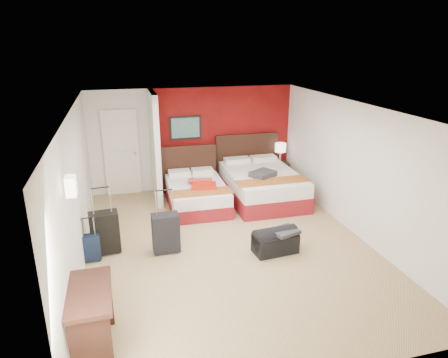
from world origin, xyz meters
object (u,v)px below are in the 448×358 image
object	(u,v)px
duffel_bag	(275,242)
desk	(93,321)
suitcase_navy	(91,249)
bed_left	(197,196)
suitcase_black	(105,234)
table_lamp	(280,153)
red_suitcase_open	(202,183)
suitcase_charcoal	(166,234)
bed_right	(262,186)
nightstand	(279,173)

from	to	relation	value
duffel_bag	desk	distance (m)	3.44
suitcase_navy	desk	xyz separation A→B (m)	(0.14, -2.19, 0.20)
bed_left	suitcase_black	xyz separation A→B (m)	(-1.95, -1.63, 0.10)
bed_left	table_lamp	distance (m)	2.65
table_lamp	duffel_bag	xyz separation A→B (m)	(-1.45, -3.38, -0.63)
bed_left	desk	world-z (taller)	desk
red_suitcase_open	table_lamp	distance (m)	2.55
suitcase_charcoal	suitcase_navy	bearing A→B (deg)	178.23
bed_left	desk	size ratio (longest dim) A/B	1.79
desk	bed_right	bearing A→B (deg)	47.37
suitcase_charcoal	duffel_bag	distance (m)	1.93
bed_left	nightstand	world-z (taller)	nightstand
bed_left	red_suitcase_open	xyz separation A→B (m)	(0.10, -0.10, 0.31)
bed_left	desk	bearing A→B (deg)	-115.60
suitcase_charcoal	desk	xyz separation A→B (m)	(-1.13, -2.18, 0.07)
bed_left	suitcase_charcoal	world-z (taller)	suitcase_charcoal
suitcase_charcoal	desk	distance (m)	2.46
bed_left	suitcase_navy	bearing A→B (deg)	-138.44
bed_right	suitcase_navy	size ratio (longest dim) A/B	5.04
suitcase_charcoal	desk	world-z (taller)	desk
suitcase_black	desk	xyz separation A→B (m)	(-0.10, -2.42, 0.05)
bed_right	suitcase_black	xyz separation A→B (m)	(-3.51, -1.69, 0.03)
bed_right	table_lamp	size ratio (longest dim) A/B	4.48
suitcase_charcoal	suitcase_black	bearing A→B (deg)	165.63
nightstand	table_lamp	world-z (taller)	table_lamp
bed_left	suitcase_navy	size ratio (longest dim) A/B	4.04
bed_left	duffel_bag	bearing A→B (deg)	-67.27
duffel_bag	bed_right	bearing A→B (deg)	69.88
desk	red_suitcase_open	bearing A→B (deg)	60.11
table_lamp	suitcase_charcoal	distance (m)	4.41
suitcase_navy	bed_left	bearing A→B (deg)	34.94
red_suitcase_open	nightstand	size ratio (longest dim) A/B	1.27
bed_right	suitcase_black	size ratio (longest dim) A/B	3.05
bed_right	suitcase_navy	bearing A→B (deg)	-153.09
bed_left	duffel_bag	size ratio (longest dim) A/B	2.35
bed_left	table_lamp	world-z (taller)	table_lamp
nightstand	desk	size ratio (longest dim) A/B	0.57
bed_right	suitcase_navy	xyz separation A→B (m)	(-3.76, -1.92, -0.11)
suitcase_charcoal	duffel_bag	size ratio (longest dim) A/B	0.90
suitcase_navy	desk	size ratio (longest dim) A/B	0.44
table_lamp	suitcase_navy	xyz separation A→B (m)	(-4.58, -2.87, -0.60)
red_suitcase_open	nightstand	distance (m)	2.56
red_suitcase_open	desk	bearing A→B (deg)	-106.99
nightstand	suitcase_black	xyz separation A→B (m)	(-4.34, -2.64, 0.08)
suitcase_charcoal	nightstand	bearing A→B (deg)	39.85
red_suitcase_open	duffel_bag	bearing A→B (deg)	-58.28
suitcase_black	duffel_bag	bearing A→B (deg)	-20.00
nightstand	suitcase_navy	bearing A→B (deg)	-143.36
red_suitcase_open	desk	size ratio (longest dim) A/B	0.73
suitcase_navy	duffel_bag	xyz separation A→B (m)	(3.13, -0.52, -0.03)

